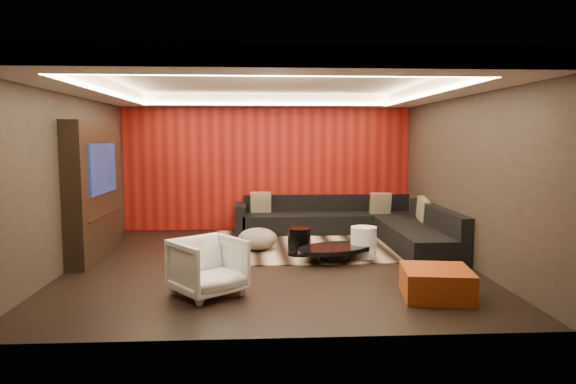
{
  "coord_description": "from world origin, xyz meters",
  "views": [
    {
      "loc": [
        -0.18,
        -7.8,
        1.93
      ],
      "look_at": [
        0.3,
        0.6,
        1.05
      ],
      "focal_mm": 32.0,
      "sensor_mm": 36.0,
      "label": 1
    }
  ],
  "objects": [
    {
      "name": "soffit_right",
      "position": [
        2.7,
        0.0,
        2.69
      ],
      "size": [
        0.6,
        4.8,
        0.22
      ],
      "primitive_type": "cube",
      "color": "silver",
      "rests_on": "ground"
    },
    {
      "name": "red_feature_wall",
      "position": [
        0.0,
        2.97,
        1.4
      ],
      "size": [
        5.98,
        0.05,
        2.78
      ],
      "primitive_type": "cube",
      "color": "#6B0C0A",
      "rests_on": "ground"
    },
    {
      "name": "tv_surround",
      "position": [
        -2.85,
        0.6,
        1.1
      ],
      "size": [
        0.3,
        2.0,
        2.2
      ],
      "primitive_type": "cube",
      "color": "black",
      "rests_on": "ground"
    },
    {
      "name": "soffit_front",
      "position": [
        0.0,
        -2.7,
        2.69
      ],
      "size": [
        6.0,
        0.6,
        0.22
      ],
      "primitive_type": "cube",
      "color": "silver",
      "rests_on": "ground"
    },
    {
      "name": "coffee_table",
      "position": [
        1.02,
        0.09,
        0.13
      ],
      "size": [
        1.72,
        1.72,
        0.22
      ],
      "primitive_type": "cylinder",
      "rotation": [
        0.0,
        0.0,
        0.43
      ],
      "color": "black",
      "rests_on": "rug"
    },
    {
      "name": "white_side_table",
      "position": [
        1.5,
        0.24,
        0.26
      ],
      "size": [
        0.43,
        0.43,
        0.52
      ],
      "primitive_type": "cylinder",
      "rotation": [
        0.0,
        0.0,
        -0.06
      ],
      "color": "white",
      "rests_on": "floor"
    },
    {
      "name": "ceiling",
      "position": [
        0.0,
        0.0,
        2.81
      ],
      "size": [
        6.0,
        6.0,
        0.02
      ],
      "primitive_type": "cube",
      "color": "silver",
      "rests_on": "ground"
    },
    {
      "name": "soffit_left",
      "position": [
        -2.7,
        0.0,
        2.69
      ],
      "size": [
        0.6,
        4.8,
        0.22
      ],
      "primitive_type": "cube",
      "color": "silver",
      "rests_on": "ground"
    },
    {
      "name": "tv_screen",
      "position": [
        -2.69,
        0.6,
        1.45
      ],
      "size": [
        0.04,
        1.3,
        0.8
      ],
      "primitive_type": "cube",
      "color": "black",
      "rests_on": "ground"
    },
    {
      "name": "cove_front",
      "position": [
        0.0,
        -2.36,
        2.6
      ],
      "size": [
        4.8,
        0.08,
        0.04
      ],
      "primitive_type": "cube",
      "color": "#FFD899",
      "rests_on": "ground"
    },
    {
      "name": "drum_stool",
      "position": [
        0.48,
        0.47,
        0.24
      ],
      "size": [
        0.48,
        0.48,
        0.45
      ],
      "primitive_type": "cylinder",
      "rotation": [
        0.0,
        0.0,
        -0.32
      ],
      "color": "black",
      "rests_on": "rug"
    },
    {
      "name": "cove_back",
      "position": [
        0.0,
        2.36,
        2.6
      ],
      "size": [
        4.8,
        0.08,
        0.04
      ],
      "primitive_type": "cube",
      "color": "#FFD899",
      "rests_on": "ground"
    },
    {
      "name": "cove_left",
      "position": [
        -2.36,
        0.0,
        2.6
      ],
      "size": [
        0.08,
        4.8,
        0.04
      ],
      "primitive_type": "cube",
      "color": "#FFD899",
      "rests_on": "ground"
    },
    {
      "name": "wall_left",
      "position": [
        -3.01,
        0.0,
        1.4
      ],
      "size": [
        0.02,
        6.0,
        2.8
      ],
      "primitive_type": "cube",
      "color": "black",
      "rests_on": "ground"
    },
    {
      "name": "wall_right",
      "position": [
        3.01,
        0.0,
        1.4
      ],
      "size": [
        0.02,
        6.0,
        2.8
      ],
      "primitive_type": "cube",
      "color": "black",
      "rests_on": "ground"
    },
    {
      "name": "floor",
      "position": [
        0.0,
        0.0,
        -0.01
      ],
      "size": [
        6.0,
        6.0,
        0.02
      ],
      "primitive_type": "cube",
      "color": "black",
      "rests_on": "ground"
    },
    {
      "name": "cove_right",
      "position": [
        2.36,
        0.0,
        2.6
      ],
      "size": [
        0.08,
        4.8,
        0.04
      ],
      "primitive_type": "cube",
      "color": "#FFD899",
      "rests_on": "ground"
    },
    {
      "name": "wall_back",
      "position": [
        0.0,
        3.01,
        1.4
      ],
      "size": [
        6.0,
        0.02,
        2.8
      ],
      "primitive_type": "cube",
      "color": "black",
      "rests_on": "ground"
    },
    {
      "name": "throw_pillows",
      "position": [
        1.66,
        2.17,
        0.62
      ],
      "size": [
        3.26,
        1.64,
        0.5
      ],
      "color": "beige",
      "rests_on": "sectional_sofa"
    },
    {
      "name": "striped_pouf",
      "position": [
        -0.21,
        0.92,
        0.21
      ],
      "size": [
        0.78,
        0.78,
        0.37
      ],
      "primitive_type": "ellipsoid",
      "rotation": [
        0.0,
        0.0,
        0.16
      ],
      "color": "beige",
      "rests_on": "rug"
    },
    {
      "name": "rug",
      "position": [
        0.87,
        1.34,
        0.01
      ],
      "size": [
        4.08,
        3.1,
        0.02
      ],
      "primitive_type": "cube",
      "rotation": [
        0.0,
        0.0,
        0.03
      ],
      "color": "tan",
      "rests_on": "floor"
    },
    {
      "name": "sectional_sofa",
      "position": [
        1.73,
        1.86,
        0.26
      ],
      "size": [
        3.65,
        3.5,
        0.75
      ],
      "color": "black",
      "rests_on": "floor"
    },
    {
      "name": "orange_ottoman",
      "position": [
        1.98,
        -1.81,
        0.18
      ],
      "size": [
        0.91,
        0.91,
        0.36
      ],
      "primitive_type": "cube",
      "rotation": [
        0.0,
        0.0,
        -0.15
      ],
      "color": "maroon",
      "rests_on": "floor"
    },
    {
      "name": "tv_shelf",
      "position": [
        -2.69,
        0.6,
        0.7
      ],
      "size": [
        0.04,
        1.6,
        0.04
      ],
      "primitive_type": "cube",
      "color": "black",
      "rests_on": "ground"
    },
    {
      "name": "soffit_back",
      "position": [
        0.0,
        2.7,
        2.69
      ],
      "size": [
        6.0,
        0.6,
        0.22
      ],
      "primitive_type": "cube",
      "color": "silver",
      "rests_on": "ground"
    },
    {
      "name": "armchair",
      "position": [
        -0.81,
        -1.57,
        0.36
      ],
      "size": [
        1.08,
        1.09,
        0.71
      ],
      "primitive_type": "imported",
      "rotation": [
        0.0,
        0.0,
        0.65
      ],
      "color": "silver",
      "rests_on": "floor"
    }
  ]
}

